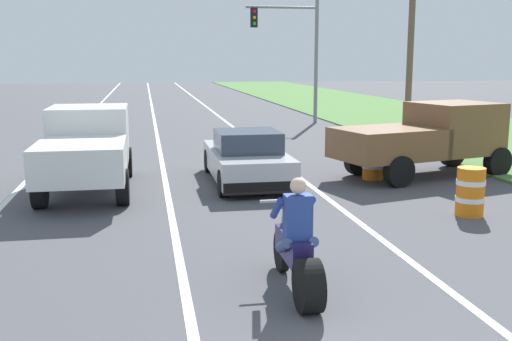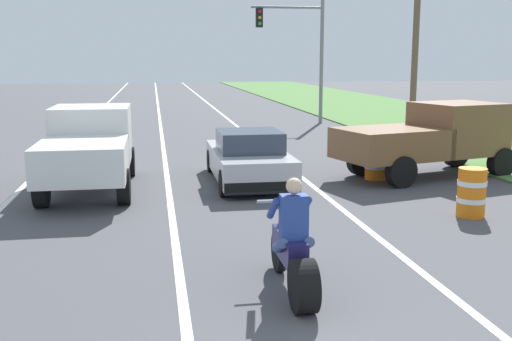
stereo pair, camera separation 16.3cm
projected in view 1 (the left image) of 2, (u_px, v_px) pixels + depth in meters
name	position (u px, v px, depth m)	size (l,w,h in m)	color
lane_stripe_left_solid	(62.00, 144.00, 23.02)	(0.14, 120.00, 0.01)	white
lane_stripe_right_solid	(249.00, 139.00, 24.29)	(0.14, 120.00, 0.01)	white
lane_stripe_centre_dashed	(158.00, 141.00, 23.66)	(0.14, 120.00, 0.01)	white
grass_verge_right	(481.00, 133.00, 26.08)	(10.00, 120.00, 0.06)	#517F3D
motorcycle_with_rider	(297.00, 252.00, 8.18)	(0.70, 2.21, 1.62)	black
sports_car_silver	(247.00, 159.00, 15.66)	(1.84, 4.30, 1.37)	#B7B7BC
pickup_truck_left_lane_white	(87.00, 146.00, 14.59)	(2.02, 4.80, 1.98)	silver
pickup_truck_right_shoulder_brown	(428.00, 136.00, 16.49)	(5.14, 3.14, 1.98)	brown
traffic_light_mast_near	(296.00, 43.00, 29.59)	(3.60, 0.34, 6.00)	gray
utility_pole_roadside	(410.00, 48.00, 22.96)	(0.24, 0.24, 7.13)	brown
construction_barrel_nearest	(470.00, 192.00, 12.35)	(0.58, 0.58, 1.00)	orange
construction_barrel_mid	(373.00, 160.00, 16.15)	(0.58, 0.58, 1.00)	orange
construction_barrel_far	(363.00, 147.00, 18.62)	(0.58, 0.58, 1.00)	orange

